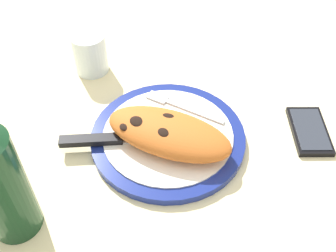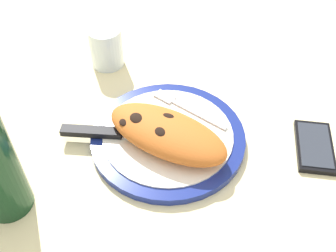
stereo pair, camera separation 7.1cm
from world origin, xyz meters
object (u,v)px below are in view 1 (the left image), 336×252
at_px(fork, 178,105).
at_px(smartphone, 309,131).
at_px(knife, 110,139).
at_px(calzone, 168,133).
at_px(water_glass, 91,55).
at_px(plate, 168,137).

relative_size(fork, smartphone, 1.22).
bearing_deg(fork, knife, 61.74).
bearing_deg(knife, fork, -118.26).
bearing_deg(calzone, smartphone, -146.70).
bearing_deg(fork, water_glass, -11.27).
height_order(knife, smartphone, knife).
relative_size(plate, knife, 1.19).
bearing_deg(knife, plate, -144.93).
xyz_separation_m(plate, water_glass, (0.23, -0.12, 0.03)).
xyz_separation_m(calzone, fork, (0.02, -0.09, -0.02)).
relative_size(calzone, water_glass, 2.64).
bearing_deg(smartphone, water_glass, 1.25).
bearing_deg(calzone, knife, 23.89).
relative_size(smartphone, water_glass, 1.53).
height_order(plate, fork, fork).
xyz_separation_m(calzone, knife, (0.09, 0.04, -0.02)).
height_order(calzone, fork, calzone).
distance_m(plate, calzone, 0.04).
bearing_deg(water_glass, knife, 130.40).
xyz_separation_m(smartphone, water_glass, (0.46, 0.01, 0.03)).
height_order(fork, knife, knife).
bearing_deg(fork, plate, 100.33).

